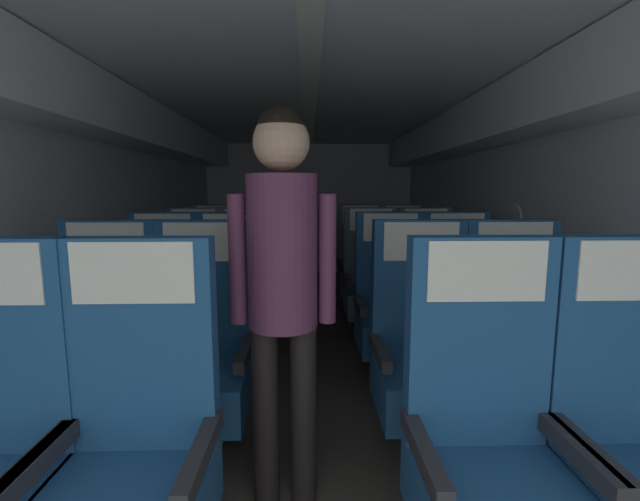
% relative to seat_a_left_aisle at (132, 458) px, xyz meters
% --- Properties ---
extents(ground, '(3.58, 7.53, 0.02)m').
position_rel_seat_a_left_aisle_xyz_m(ground, '(0.57, 2.13, -0.50)').
color(ground, '#3D3833').
extents(fuselage_shell, '(3.46, 7.18, 2.14)m').
position_rel_seat_a_left_aisle_xyz_m(fuselage_shell, '(0.57, 2.38, 1.07)').
color(fuselage_shell, silver).
rests_on(fuselage_shell, ground).
extents(seat_a_left_aisle, '(0.52, 0.51, 1.18)m').
position_rel_seat_a_left_aisle_xyz_m(seat_a_left_aisle, '(0.00, 0.00, 0.00)').
color(seat_a_left_aisle, '#38383D').
rests_on(seat_a_left_aisle, ground).
extents(seat_a_right_aisle, '(0.52, 0.51, 1.18)m').
position_rel_seat_a_left_aisle_xyz_m(seat_a_right_aisle, '(1.64, -0.00, 0.00)').
color(seat_a_right_aisle, '#38383D').
rests_on(seat_a_right_aisle, ground).
extents(seat_a_right_window, '(0.52, 0.51, 1.18)m').
position_rel_seat_a_left_aisle_xyz_m(seat_a_right_window, '(1.14, -0.00, 0.00)').
color(seat_a_right_window, '#38383D').
rests_on(seat_a_right_window, ground).
extents(seat_b_left_window, '(0.52, 0.51, 1.18)m').
position_rel_seat_a_left_aisle_xyz_m(seat_b_left_window, '(-0.48, 0.84, 0.00)').
color(seat_b_left_window, '#38383D').
rests_on(seat_b_left_window, ground).
extents(seat_b_left_aisle, '(0.52, 0.51, 1.18)m').
position_rel_seat_a_left_aisle_xyz_m(seat_b_left_aisle, '(0.01, 0.83, 0.00)').
color(seat_b_left_aisle, '#38383D').
rests_on(seat_b_left_aisle, ground).
extents(seat_b_right_aisle, '(0.52, 0.51, 1.18)m').
position_rel_seat_a_left_aisle_xyz_m(seat_b_right_aisle, '(1.64, 0.82, 0.00)').
color(seat_b_right_aisle, '#38383D').
rests_on(seat_b_right_aisle, ground).
extents(seat_b_right_window, '(0.52, 0.51, 1.18)m').
position_rel_seat_a_left_aisle_xyz_m(seat_b_right_window, '(1.15, 0.82, 0.00)').
color(seat_b_right_window, '#38383D').
rests_on(seat_b_right_window, ground).
extents(seat_c_left_window, '(0.52, 0.51, 1.18)m').
position_rel_seat_a_left_aisle_xyz_m(seat_c_left_window, '(-0.47, 1.68, 0.00)').
color(seat_c_left_window, '#38383D').
rests_on(seat_c_left_window, ground).
extents(seat_c_left_aisle, '(0.52, 0.51, 1.18)m').
position_rel_seat_a_left_aisle_xyz_m(seat_c_left_aisle, '(0.01, 1.67, 0.00)').
color(seat_c_left_aisle, '#38383D').
rests_on(seat_c_left_aisle, ground).
extents(seat_c_right_aisle, '(0.52, 0.51, 1.18)m').
position_rel_seat_a_left_aisle_xyz_m(seat_c_right_aisle, '(1.64, 1.68, 0.00)').
color(seat_c_right_aisle, '#38383D').
rests_on(seat_c_right_aisle, ground).
extents(seat_c_right_window, '(0.52, 0.51, 1.18)m').
position_rel_seat_a_left_aisle_xyz_m(seat_c_right_window, '(1.15, 1.68, 0.00)').
color(seat_c_right_window, '#38383D').
rests_on(seat_c_right_window, ground).
extents(seat_d_left_window, '(0.52, 0.51, 1.18)m').
position_rel_seat_a_left_aisle_xyz_m(seat_d_left_window, '(-0.48, 2.50, 0.00)').
color(seat_d_left_window, '#38383D').
rests_on(seat_d_left_window, ground).
extents(seat_d_left_aisle, '(0.52, 0.51, 1.18)m').
position_rel_seat_a_left_aisle_xyz_m(seat_d_left_aisle, '(-0.00, 2.52, 0.00)').
color(seat_d_left_aisle, '#38383D').
rests_on(seat_d_left_aisle, ground).
extents(seat_d_right_aisle, '(0.52, 0.51, 1.18)m').
position_rel_seat_a_left_aisle_xyz_m(seat_d_right_aisle, '(1.64, 2.50, 0.00)').
color(seat_d_right_aisle, '#38383D').
rests_on(seat_d_right_aisle, ground).
extents(seat_d_right_window, '(0.52, 0.51, 1.18)m').
position_rel_seat_a_left_aisle_xyz_m(seat_d_right_window, '(1.14, 2.52, 0.00)').
color(seat_d_right_window, '#38383D').
rests_on(seat_d_right_window, ground).
extents(seat_e_left_window, '(0.52, 0.51, 1.18)m').
position_rel_seat_a_left_aisle_xyz_m(seat_e_left_window, '(-0.48, 3.36, 0.00)').
color(seat_e_left_window, '#38383D').
rests_on(seat_e_left_window, ground).
extents(seat_e_left_aisle, '(0.52, 0.51, 1.18)m').
position_rel_seat_a_left_aisle_xyz_m(seat_e_left_aisle, '(0.01, 3.34, 0.00)').
color(seat_e_left_aisle, '#38383D').
rests_on(seat_e_left_aisle, ground).
extents(seat_e_right_aisle, '(0.52, 0.51, 1.18)m').
position_rel_seat_a_left_aisle_xyz_m(seat_e_right_aisle, '(1.62, 3.36, 0.00)').
color(seat_e_right_aisle, '#38383D').
rests_on(seat_e_right_aisle, ground).
extents(seat_e_right_window, '(0.52, 0.51, 1.18)m').
position_rel_seat_a_left_aisle_xyz_m(seat_e_right_window, '(1.14, 3.35, 0.00)').
color(seat_e_right_window, '#38383D').
rests_on(seat_e_right_window, ground).
extents(flight_attendant, '(0.43, 0.28, 1.65)m').
position_rel_seat_a_left_aisle_xyz_m(flight_attendant, '(0.46, 0.43, 0.54)').
color(flight_attendant, black).
rests_on(flight_attendant, ground).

